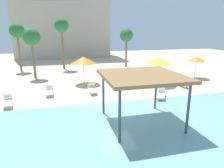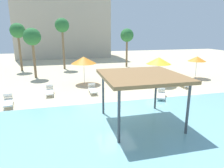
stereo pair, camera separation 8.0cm
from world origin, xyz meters
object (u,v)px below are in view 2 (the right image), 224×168
object	(u,v)px
beach_umbrella_orange_0	(197,59)
palm_tree_2	(18,32)
beach_umbrella_orange_3	(84,60)
palm_tree_1	(62,27)
beach_umbrella_yellow_4	(159,61)
lounge_chair_5	(182,83)
palm_tree_0	(127,36)
lounge_chair_4	(8,101)
lounge_chair_2	(50,90)
shade_pavilion	(142,77)
palm_tree_3	(32,38)
lounge_chair_3	(161,94)
lounge_chair_1	(92,89)

from	to	relation	value
beach_umbrella_orange_0	palm_tree_2	distance (m)	22.26
beach_umbrella_orange_3	palm_tree_1	distance (m)	9.66
beach_umbrella_yellow_4	lounge_chair_5	bearing A→B (deg)	-32.11
palm_tree_0	palm_tree_1	distance (m)	9.14
lounge_chair_4	palm_tree_1	xyz separation A→B (m)	(4.28, 13.82, 5.43)
beach_umbrella_orange_0	lounge_chair_2	size ratio (longest dim) A/B	1.28
lounge_chair_2	palm_tree_0	bearing A→B (deg)	135.24
beach_umbrella_orange_3	lounge_chair_2	xyz separation A→B (m)	(-3.28, -2.96, -2.06)
beach_umbrella_orange_3	beach_umbrella_orange_0	bearing A→B (deg)	-2.53
shade_pavilion	beach_umbrella_yellow_4	xyz separation A→B (m)	(4.98, 7.80, -0.33)
palm_tree_2	palm_tree_3	size ratio (longest dim) A/B	1.12
beach_umbrella_orange_3	shade_pavilion	bearing A→B (deg)	-78.21
lounge_chair_5	palm_tree_2	size ratio (longest dim) A/B	0.31
palm_tree_3	lounge_chair_3	bearing A→B (deg)	-43.80
palm_tree_0	palm_tree_2	size ratio (longest dim) A/B	0.90
lounge_chair_3	beach_umbrella_yellow_4	bearing A→B (deg)	-175.10
lounge_chair_1	palm_tree_3	world-z (taller)	palm_tree_3
lounge_chair_1	lounge_chair_3	distance (m)	5.83
beach_umbrella_yellow_4	palm_tree_1	xyz separation A→B (m)	(-8.87, 11.08, 3.37)
palm_tree_0	beach_umbrella_orange_3	bearing A→B (deg)	-130.92
palm_tree_0	palm_tree_2	bearing A→B (deg)	178.45
lounge_chair_5	lounge_chair_3	bearing A→B (deg)	-53.20
beach_umbrella_yellow_4	lounge_chair_3	xyz separation A→B (m)	(-1.64, -3.91, -2.07)
shade_pavilion	palm_tree_1	bearing A→B (deg)	101.63
beach_umbrella_orange_3	beach_umbrella_yellow_4	xyz separation A→B (m)	(7.07, -2.21, 0.00)
beach_umbrella_orange_0	palm_tree_3	world-z (taller)	palm_tree_3
lounge_chair_1	lounge_chair_5	world-z (taller)	same
lounge_chair_3	palm_tree_2	xyz separation A→B (m)	(-12.83, 14.87, 4.77)
palm_tree_0	palm_tree_1	bearing A→B (deg)	176.74
beach_umbrella_orange_0	shade_pavilion	bearing A→B (deg)	-138.07
lounge_chair_1	lounge_chair_5	size ratio (longest dim) A/B	1.00
shade_pavilion	lounge_chair_5	xyz separation A→B (m)	(6.94, 6.58, -2.40)
lounge_chair_2	palm_tree_3	xyz separation A→B (m)	(-1.85, 6.99, 4.15)
beach_umbrella_yellow_4	palm_tree_0	xyz separation A→B (m)	(0.17, 10.57, 2.10)
shade_pavilion	palm_tree_1	world-z (taller)	palm_tree_1
lounge_chair_2	palm_tree_0	world-z (taller)	palm_tree_0
shade_pavilion	lounge_chair_3	world-z (taller)	shade_pavilion
beach_umbrella_orange_0	lounge_chair_5	bearing A→B (deg)	-141.26
lounge_chair_3	palm_tree_3	bearing A→B (deg)	-106.17
shade_pavilion	beach_umbrella_orange_3	size ratio (longest dim) A/B	1.58
beach_umbrella_yellow_4	lounge_chair_3	world-z (taller)	beach_umbrella_yellow_4
palm_tree_2	palm_tree_3	xyz separation A→B (m)	(2.26, -4.73, -0.62)
shade_pavilion	beach_umbrella_orange_0	bearing A→B (deg)	41.93
beach_umbrella_orange_3	lounge_chair_3	distance (m)	8.44
palm_tree_3	shade_pavilion	bearing A→B (deg)	-62.78
palm_tree_2	lounge_chair_2	bearing A→B (deg)	-70.67
beach_umbrella_yellow_4	lounge_chair_3	distance (m)	4.71
beach_umbrella_yellow_4	palm_tree_2	xyz separation A→B (m)	(-14.47, 10.96, 2.71)
lounge_chair_2	lounge_chair_5	bearing A→B (deg)	85.96
beach_umbrella_yellow_4	lounge_chair_5	distance (m)	3.10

